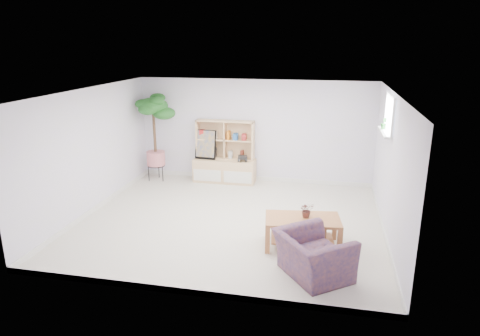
% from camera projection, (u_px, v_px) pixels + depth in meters
% --- Properties ---
extents(floor, '(5.50, 5.00, 0.01)m').
position_uv_depth(floor, '(231.00, 221.00, 8.00)').
color(floor, beige).
rests_on(floor, ground).
extents(ceiling, '(5.50, 5.00, 0.01)m').
position_uv_depth(ceiling, '(230.00, 92.00, 7.32)').
color(ceiling, white).
rests_on(ceiling, walls).
extents(walls, '(5.51, 5.01, 2.40)m').
position_uv_depth(walls, '(230.00, 159.00, 7.66)').
color(walls, white).
rests_on(walls, floor).
extents(baseboard, '(5.50, 5.00, 0.10)m').
position_uv_depth(baseboard, '(231.00, 218.00, 7.99)').
color(baseboard, white).
rests_on(baseboard, floor).
extents(window, '(0.10, 0.98, 0.68)m').
position_uv_depth(window, '(390.00, 114.00, 7.46)').
color(window, silver).
rests_on(window, walls).
extents(window_sill, '(0.14, 1.00, 0.04)m').
position_uv_depth(window_sill, '(385.00, 132.00, 7.56)').
color(window_sill, white).
rests_on(window_sill, walls).
extents(storage_unit, '(1.46, 0.49, 1.46)m').
position_uv_depth(storage_unit, '(224.00, 152.00, 10.03)').
color(storage_unit, tan).
rests_on(storage_unit, floor).
extents(poster, '(0.51, 0.16, 0.70)m').
position_uv_depth(poster, '(206.00, 145.00, 10.03)').
color(poster, gold).
rests_on(poster, storage_unit).
extents(toy_truck, '(0.32, 0.25, 0.16)m').
position_uv_depth(toy_truck, '(243.00, 158.00, 9.89)').
color(toy_truck, black).
rests_on(toy_truck, storage_unit).
extents(coffee_table, '(1.28, 0.81, 0.49)m').
position_uv_depth(coffee_table, '(302.00, 232.00, 6.96)').
color(coffee_table, '#975934').
rests_on(coffee_table, floor).
extents(table_plant, '(0.28, 0.27, 0.25)m').
position_uv_depth(table_plant, '(307.00, 210.00, 6.90)').
color(table_plant, '#104B11').
rests_on(table_plant, coffee_table).
extents(floor_tree, '(1.00, 1.00, 2.07)m').
position_uv_depth(floor_tree, '(155.00, 138.00, 10.06)').
color(floor_tree, '#1D511A').
rests_on(floor_tree, floor).
extents(armchair, '(1.28, 1.30, 0.73)m').
position_uv_depth(armchair, '(313.00, 252.00, 6.04)').
color(armchair, navy).
rests_on(armchair, floor).
extents(sill_plant, '(0.13, 0.11, 0.22)m').
position_uv_depth(sill_plant, '(384.00, 123.00, 7.71)').
color(sill_plant, '#1D511A').
rests_on(sill_plant, window_sill).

